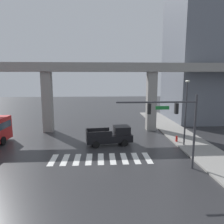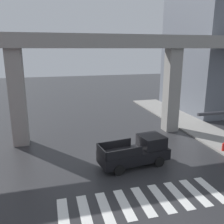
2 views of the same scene
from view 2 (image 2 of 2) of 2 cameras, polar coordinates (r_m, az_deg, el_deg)
The scene contains 6 objects.
ground_plane at distance 18.31m, azimuth 1.56°, elevation -11.99°, with size 120.00×120.00×0.00m, color #2D2D30.
crosswalk_stripes at distance 14.40m, azimuth 7.41°, elevation -20.25°, with size 9.35×2.80×0.01m.
elevated_overpass at distance 22.01m, azimuth -2.78°, elevation 14.40°, with size 59.73×1.97×9.49m.
sidewalk_east at distance 24.66m, azimuth 24.18°, elevation -5.93°, with size 4.00×36.00×0.15m, color gray.
pickup_truck at distance 17.78m, azimuth 6.07°, elevation -9.40°, with size 5.31×2.59×2.08m.
fire_hydrant at distance 21.84m, azimuth 24.96°, elevation -7.64°, with size 0.24×0.24×0.85m.
Camera 2 is at (-4.72, -15.65, 8.25)m, focal length 38.48 mm.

